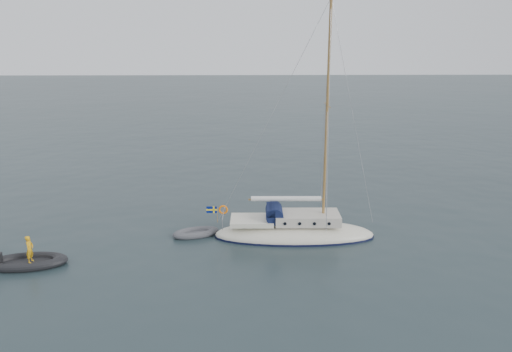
{
  "coord_description": "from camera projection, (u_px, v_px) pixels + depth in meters",
  "views": [
    {
      "loc": [
        -3.26,
        -25.74,
        11.06
      ],
      "look_at": [
        -2.62,
        0.0,
        4.12
      ],
      "focal_mm": 35.0,
      "sensor_mm": 36.0,
      "label": 1
    }
  ],
  "objects": [
    {
      "name": "ground",
      "position": [
        303.0,
        247.0,
        27.8
      ],
      "size": [
        300.0,
        300.0,
        0.0
      ],
      "primitive_type": "plane",
      "color": "black",
      "rests_on": "ground"
    },
    {
      "name": "sailboat",
      "position": [
        295.0,
        220.0,
        28.92
      ],
      "size": [
        9.78,
        2.93,
        13.92
      ],
      "rotation": [
        0.0,
        0.0,
        -0.02
      ],
      "color": "silver",
      "rests_on": "ground"
    },
    {
      "name": "dinghy",
      "position": [
        196.0,
        233.0,
        29.4
      ],
      "size": [
        2.79,
        1.26,
        0.4
      ],
      "rotation": [
        0.0,
        0.0,
        0.34
      ],
      "color": "#55555B",
      "rests_on": "ground"
    },
    {
      "name": "rib",
      "position": [
        27.0,
        261.0,
        25.41
      ],
      "size": [
        4.03,
        1.83,
        1.63
      ],
      "rotation": [
        0.0,
        0.0,
        0.14
      ],
      "color": "black",
      "rests_on": "ground"
    }
  ]
}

